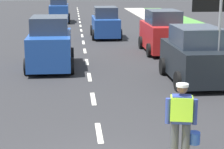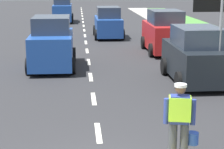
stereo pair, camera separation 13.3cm
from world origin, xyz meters
The scene contains 9 objects.
ground_plane centered at (0.00, 21.00, 0.00)m, with size 96.00×96.00×0.00m, color #28282B.
lane_center_line centered at (0.00, 25.20, 0.00)m, with size 0.14×46.40×0.01m.
road_worker centered at (1.66, 1.04, 0.93)m, with size 0.77×0.37×1.67m.
lane_direction_sign centered at (4.12, 6.51, 2.41)m, with size 1.16×0.11×3.20m.
car_outgoing_far centered at (1.51, 19.75, 0.93)m, with size 1.88×3.84×2.01m.
car_parked_curbside centered at (3.89, 7.63, 0.97)m, with size 2.02×3.99×2.08m.
car_oncoming_lead centered at (-1.59, 10.59, 1.03)m, with size 2.00×3.93×2.22m.
car_parked_far centered at (4.03, 13.95, 1.03)m, with size 2.01×4.03×2.21m.
car_oncoming_third centered at (-1.80, 29.75, 1.04)m, with size 1.86×3.96×2.24m.
Camera 2 is at (-0.46, -6.99, 3.79)m, focal length 65.68 mm.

